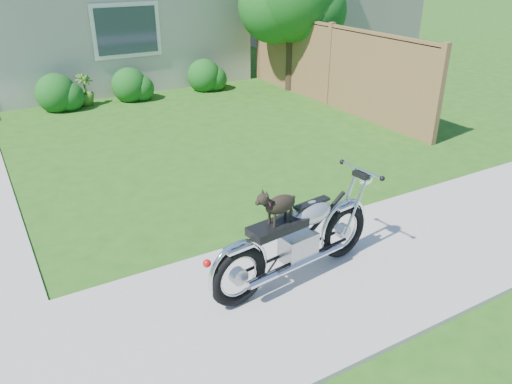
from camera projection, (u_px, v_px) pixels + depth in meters
ground at (169, 337)px, 4.77m from camera, size 80.00×80.00×0.00m
sidewalk at (169, 335)px, 4.76m from camera, size 24.00×2.20×0.04m
fence at (330, 65)px, 11.69m from camera, size 0.12×6.62×1.90m
shrub_row at (10, 99)px, 11.04m from camera, size 10.45×0.97×0.97m
potted_plant_right at (85, 90)px, 11.82m from camera, size 0.56×0.56×0.75m
motorcycle_with_dog at (298, 237)px, 5.37m from camera, size 2.22×0.64×1.17m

